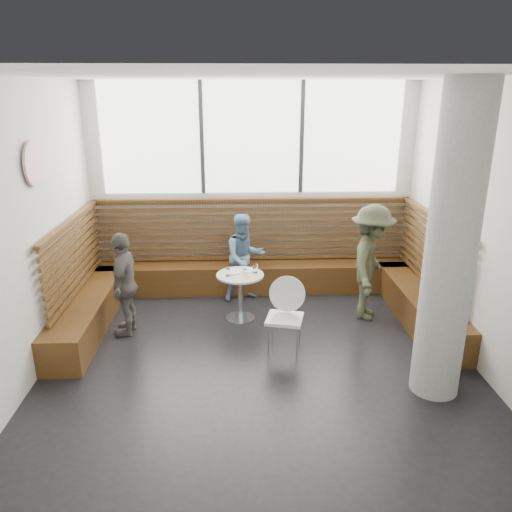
{
  "coord_description": "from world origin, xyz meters",
  "views": [
    {
      "loc": [
        -0.26,
        -5.17,
        3.08
      ],
      "look_at": [
        0.0,
        1.0,
        1.0
      ],
      "focal_mm": 35.0,
      "sensor_mm": 36.0,
      "label": 1
    }
  ],
  "objects_px": {
    "child_back": "(245,258)",
    "cafe_table": "(240,287)",
    "child_left": "(125,284)",
    "adult_man": "(371,263)",
    "cafe_chair": "(284,310)",
    "concrete_column": "(451,248)"
  },
  "relations": [
    {
      "from": "cafe_chair",
      "to": "child_back",
      "type": "relative_size",
      "value": 0.69
    },
    {
      "from": "cafe_table",
      "to": "adult_man",
      "type": "relative_size",
      "value": 0.41
    },
    {
      "from": "adult_man",
      "to": "child_left",
      "type": "bearing_deg",
      "value": 117.64
    },
    {
      "from": "cafe_table",
      "to": "child_back",
      "type": "bearing_deg",
      "value": 83.88
    },
    {
      "from": "cafe_table",
      "to": "adult_man",
      "type": "bearing_deg",
      "value": 0.24
    },
    {
      "from": "adult_man",
      "to": "child_left",
      "type": "xyz_separation_m",
      "value": [
        -3.29,
        -0.34,
        -0.12
      ]
    },
    {
      "from": "cafe_chair",
      "to": "adult_man",
      "type": "height_order",
      "value": "adult_man"
    },
    {
      "from": "concrete_column",
      "to": "adult_man",
      "type": "relative_size",
      "value": 1.98
    },
    {
      "from": "adult_man",
      "to": "child_back",
      "type": "distance_m",
      "value": 1.87
    },
    {
      "from": "cafe_table",
      "to": "child_back",
      "type": "height_order",
      "value": "child_back"
    },
    {
      "from": "concrete_column",
      "to": "child_back",
      "type": "distance_m",
      "value": 3.34
    },
    {
      "from": "cafe_chair",
      "to": "adult_man",
      "type": "distance_m",
      "value": 1.58
    },
    {
      "from": "concrete_column",
      "to": "cafe_chair",
      "type": "relative_size",
      "value": 3.46
    },
    {
      "from": "cafe_chair",
      "to": "cafe_table",
      "type": "bearing_deg",
      "value": 133.99
    },
    {
      "from": "cafe_table",
      "to": "child_left",
      "type": "xyz_separation_m",
      "value": [
        -1.49,
        -0.33,
        0.21
      ]
    },
    {
      "from": "cafe_chair",
      "to": "child_left",
      "type": "distance_m",
      "value": 2.1
    },
    {
      "from": "concrete_column",
      "to": "child_left",
      "type": "bearing_deg",
      "value": 157.45
    },
    {
      "from": "child_back",
      "to": "cafe_table",
      "type": "bearing_deg",
      "value": -116.81
    },
    {
      "from": "child_back",
      "to": "child_left",
      "type": "bearing_deg",
      "value": -166.97
    },
    {
      "from": "cafe_table",
      "to": "child_left",
      "type": "distance_m",
      "value": 1.54
    },
    {
      "from": "child_left",
      "to": "child_back",
      "type": "bearing_deg",
      "value": 126.38
    },
    {
      "from": "adult_man",
      "to": "child_left",
      "type": "relative_size",
      "value": 1.18
    }
  ]
}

